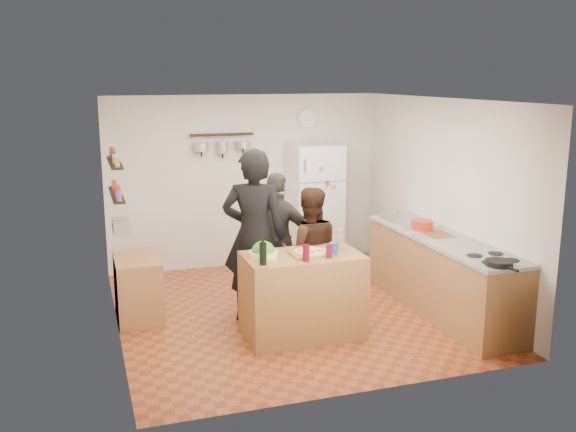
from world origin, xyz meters
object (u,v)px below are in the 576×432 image
object	(u,v)px
prep_island	(302,295)
person_left	(254,236)
salt_canister	(333,249)
person_back	(277,240)
wall_clock	(307,118)
wine_bottle	(263,254)
fridge	(314,205)
red_bowl	(422,225)
side_table	(138,288)
person_center	(309,252)
counter_run	(441,275)
skillet	(499,263)
salad_bowl	(263,254)
pepper_mill	(340,241)

from	to	relation	value
prep_island	person_left	distance (m)	0.90
salt_canister	person_back	world-z (taller)	person_back
person_back	wall_clock	size ratio (longest dim) A/B	5.46
wine_bottle	fridge	world-z (taller)	fridge
red_bowl	side_table	xyz separation A→B (m)	(-3.39, 0.50, -0.61)
person_center	counter_run	world-z (taller)	person_center
person_left	side_table	distance (m)	1.49
person_center	fridge	xyz separation A→B (m)	(0.78, 1.92, 0.14)
salt_canister	skillet	distance (m)	1.67
person_left	red_bowl	distance (m)	2.12
fridge	wall_clock	bearing A→B (deg)	90.00
salad_bowl	prep_island	bearing A→B (deg)	-6.79
person_left	salad_bowl	bearing A→B (deg)	106.95
salad_bowl	person_back	world-z (taller)	person_back
wine_bottle	fridge	distance (m)	3.11
salt_canister	counter_run	distance (m)	1.62
person_back	skillet	size ratio (longest dim) A/B	5.96
side_table	red_bowl	bearing A→B (deg)	-8.42
salt_canister	person_left	distance (m)	0.99
red_bowl	person_left	bearing A→B (deg)	178.88
pepper_mill	person_left	distance (m)	0.99
person_left	skillet	size ratio (longest dim) A/B	7.26
pepper_mill	fridge	bearing A→B (deg)	75.93
salad_bowl	pepper_mill	bearing A→B (deg)	0.00
prep_island	salad_bowl	bearing A→B (deg)	173.21
prep_island	salt_canister	xyz separation A→B (m)	(0.30, -0.12, 0.52)
wall_clock	wine_bottle	bearing A→B (deg)	-117.27
pepper_mill	side_table	bearing A→B (deg)	153.72
person_center	person_left	bearing A→B (deg)	5.97
counter_run	wall_clock	world-z (taller)	wall_clock
person_back	counter_run	bearing A→B (deg)	-169.80
person_center	red_bowl	bearing A→B (deg)	-166.44
person_left	fridge	world-z (taller)	person_left
person_back	skillet	world-z (taller)	person_back
pepper_mill	person_center	bearing A→B (deg)	109.63
fridge	prep_island	bearing A→B (deg)	-113.16
person_center	fridge	world-z (taller)	fridge
side_table	salad_bowl	bearing A→B (deg)	-40.29
counter_run	person_back	bearing A→B (deg)	154.09
skillet	person_back	bearing A→B (deg)	129.17
prep_island	skillet	distance (m)	2.05
pepper_mill	skillet	bearing A→B (deg)	-40.42
salad_bowl	salt_canister	size ratio (longest dim) A/B	2.21
skillet	wall_clock	size ratio (longest dim) A/B	0.92
person_back	pepper_mill	bearing A→B (deg)	148.96
pepper_mill	fridge	size ratio (longest dim) A/B	0.11
side_table	pepper_mill	bearing A→B (deg)	-26.28
person_left	wall_clock	size ratio (longest dim) A/B	6.64
prep_island	person_center	size ratio (longest dim) A/B	0.82
wall_clock	prep_island	bearing A→B (deg)	-110.67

